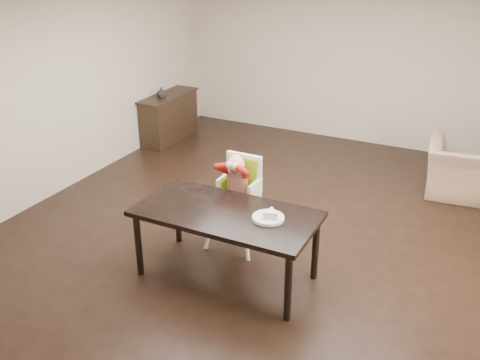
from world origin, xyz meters
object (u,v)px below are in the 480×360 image
object	(u,v)px
high_chair	(239,181)
sideboard	(169,117)
dining_table	(226,219)
armchair	(474,161)

from	to	relation	value
high_chair	sideboard	world-z (taller)	high_chair
dining_table	sideboard	xyz separation A→B (m)	(-2.79, 3.19, -0.27)
high_chair	sideboard	size ratio (longest dim) A/B	0.87
armchair	sideboard	xyz separation A→B (m)	(-4.84, 0.06, -0.11)
dining_table	high_chair	xyz separation A→B (m)	(-0.19, 0.65, 0.11)
dining_table	armchair	xyz separation A→B (m)	(2.05, 3.14, -0.17)
armchair	sideboard	size ratio (longest dim) A/B	0.91
sideboard	high_chair	bearing A→B (deg)	-44.32
high_chair	armchair	bearing A→B (deg)	48.68
high_chair	armchair	world-z (taller)	high_chair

